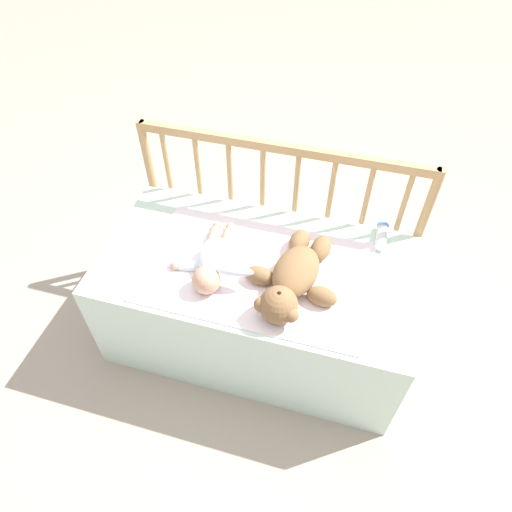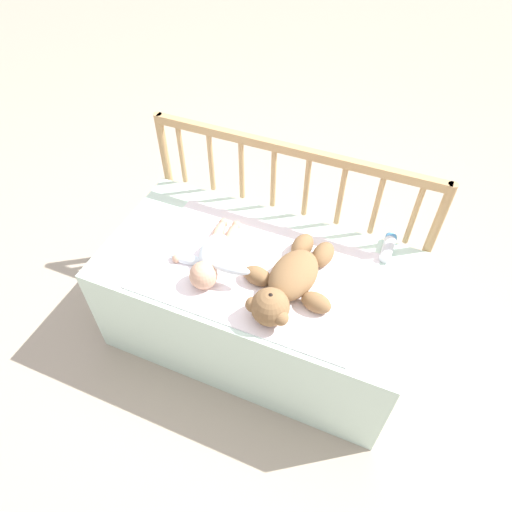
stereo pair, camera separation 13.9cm
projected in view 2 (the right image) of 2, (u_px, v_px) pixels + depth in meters
ground_plane at (257, 333)px, 2.11m from camera, size 12.00×12.00×0.00m
crib_mattress at (257, 302)px, 1.93m from camera, size 1.22×0.64×0.48m
crib_rail at (289, 193)px, 1.90m from camera, size 1.22×0.04×0.80m
blanket at (256, 271)px, 1.73m from camera, size 0.85×0.53×0.01m
teddy_bear at (289, 281)px, 1.62m from camera, size 0.35×0.47×0.14m
baby at (213, 256)px, 1.72m from camera, size 0.34×0.38×0.11m
baby_bottle at (389, 246)px, 1.79m from camera, size 0.05×0.15×0.05m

